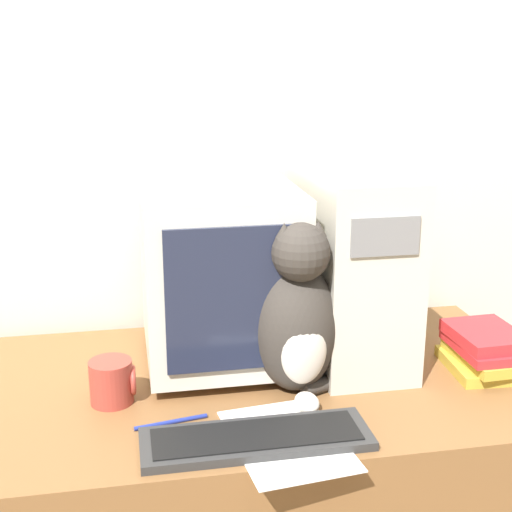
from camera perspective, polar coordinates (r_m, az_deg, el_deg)
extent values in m
cube|color=beige|center=(1.97, -2.49, 10.16)|extent=(7.00, 0.05, 2.50)
cube|color=brown|center=(1.88, -0.08, -19.59)|extent=(1.38, 0.75, 0.71)
cube|color=beige|center=(1.79, -2.84, -7.89)|extent=(0.25, 0.24, 0.02)
cube|color=beige|center=(1.72, -2.94, -1.22)|extent=(0.36, 0.40, 0.41)
cube|color=#1E2338|center=(1.52, -1.87, -3.53)|extent=(0.29, 0.01, 0.32)
cube|color=beige|center=(1.78, 7.39, -0.53)|extent=(0.22, 0.47, 0.47)
cube|color=slate|center=(1.53, 10.32, 1.54)|extent=(0.15, 0.01, 0.08)
cube|color=#2D2D2D|center=(1.45, 0.02, -14.44)|extent=(0.45, 0.15, 0.02)
cube|color=black|center=(1.44, 0.02, -14.08)|extent=(0.41, 0.11, 0.00)
ellipsoid|color=#38332D|center=(1.60, 3.17, -5.72)|extent=(0.19, 0.19, 0.30)
ellipsoid|color=beige|center=(1.55, 3.81, -7.43)|extent=(0.11, 0.05, 0.16)
sphere|color=#38332D|center=(1.51, 3.59, 0.31)|extent=(0.13, 0.13, 0.13)
cone|color=#38332D|center=(1.49, 2.27, 2.07)|extent=(0.04, 0.04, 0.03)
cone|color=#38332D|center=(1.51, 5.00, 2.20)|extent=(0.04, 0.04, 0.03)
ellipsoid|color=beige|center=(1.56, 4.10, -11.61)|extent=(0.05, 0.08, 0.04)
cylinder|color=#38332D|center=(1.66, 6.16, -9.93)|extent=(0.16, 0.10, 0.03)
cube|color=gold|center=(1.82, 17.51, -8.27)|extent=(0.17, 0.21, 0.03)
cube|color=gold|center=(1.80, 17.64, -7.64)|extent=(0.12, 0.21, 0.03)
cube|color=red|center=(1.80, 18.00, -6.88)|extent=(0.15, 0.20, 0.02)
cube|color=red|center=(1.79, 17.92, -6.08)|extent=(0.16, 0.19, 0.03)
cylinder|color=navy|center=(1.52, -6.81, -13.06)|extent=(0.15, 0.04, 0.01)
cube|color=white|center=(1.46, 2.49, -14.49)|extent=(0.24, 0.32, 0.00)
cylinder|color=#9E382D|center=(1.61, -11.51, -9.83)|extent=(0.09, 0.09, 0.10)
torus|color=#9E382D|center=(1.61, -9.81, -9.74)|extent=(0.01, 0.07, 0.07)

